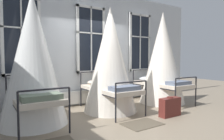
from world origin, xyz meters
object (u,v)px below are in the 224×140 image
at_px(cot_second, 110,61).
at_px(cot_third, 162,59).
at_px(cot_first, 33,60).
at_px(suitcase_dark, 170,107).

bearing_deg(cot_second, cot_third, -91.00).
height_order(cot_first, cot_second, cot_first).
bearing_deg(cot_first, suitcase_dark, -112.21).
bearing_deg(suitcase_dark, cot_third, 49.33).
relative_size(cot_third, suitcase_dark, 4.95).
relative_size(cot_first, cot_second, 1.02).
bearing_deg(cot_first, cot_third, -89.77).
relative_size(cot_second, cot_third, 0.96).
bearing_deg(cot_first, cot_second, -88.72).
bearing_deg(cot_third, cot_second, 89.74).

